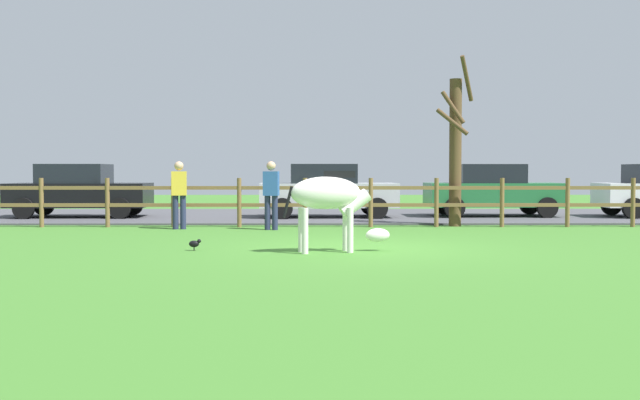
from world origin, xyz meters
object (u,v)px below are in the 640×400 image
at_px(parked_car_black, 79,190).
at_px(visitor_right_of_tree, 271,192).
at_px(zebra, 330,199).
at_px(visitor_left_of_tree, 179,192).
at_px(bare_tree, 456,148).
at_px(crow_on_grass, 195,244).
at_px(parked_car_green, 492,190).
at_px(parked_car_silver, 327,190).

xyz_separation_m(parked_car_black, visitor_right_of_tree, (5.91, -4.18, 0.06)).
xyz_separation_m(zebra, parked_car_black, (-7.23, 9.06, -0.08)).
bearing_deg(visitor_right_of_tree, visitor_left_of_tree, 174.32).
height_order(bare_tree, parked_car_black, bare_tree).
relative_size(bare_tree, crow_on_grass, 19.93).
distance_m(parked_car_black, parked_car_green, 12.30).
bearing_deg(zebra, crow_on_grass, 173.46).
bearing_deg(bare_tree, parked_car_green, 62.60).
height_order(parked_car_silver, parked_car_green, same).
xyz_separation_m(parked_car_black, parked_car_green, (12.29, 0.36, 0.00)).
bearing_deg(visitor_right_of_tree, zebra, -74.89).
bearing_deg(visitor_right_of_tree, parked_car_black, 144.75).
bearing_deg(bare_tree, zebra, -118.72).
bearing_deg(parked_car_green, bare_tree, -117.40).
relative_size(parked_car_black, visitor_right_of_tree, 2.47).
xyz_separation_m(zebra, parked_car_silver, (0.08, 9.00, -0.08)).
xyz_separation_m(parked_car_silver, parked_car_green, (4.98, 0.41, 0.00)).
bearing_deg(parked_car_black, parked_car_silver, -0.47).
bearing_deg(parked_car_green, zebra, -118.25).
bearing_deg(visitor_right_of_tree, crow_on_grass, -103.18).
bearing_deg(parked_car_green, visitor_right_of_tree, -144.59).
relative_size(zebra, visitor_right_of_tree, 1.16).
bearing_deg(parked_car_silver, zebra, -90.48).
distance_m(parked_car_black, parked_car_silver, 7.31).
bearing_deg(crow_on_grass, visitor_right_of_tree, 76.82).
height_order(bare_tree, visitor_right_of_tree, bare_tree).
bearing_deg(crow_on_grass, parked_car_green, 50.80).
bearing_deg(parked_car_green, visitor_left_of_tree, -153.41).
bearing_deg(visitor_left_of_tree, crow_on_grass, -76.53).
relative_size(zebra, parked_car_black, 0.47).
distance_m(parked_car_silver, parked_car_green, 5.00).
bearing_deg(parked_car_black, zebra, -51.41).
height_order(crow_on_grass, parked_car_black, parked_car_black).
height_order(parked_car_green, visitor_right_of_tree, visitor_right_of_tree).
distance_m(crow_on_grass, parked_car_green, 11.82).
height_order(zebra, crow_on_grass, zebra).
distance_m(parked_car_silver, visitor_left_of_tree, 5.33).
height_order(bare_tree, parked_car_silver, bare_tree).
xyz_separation_m(bare_tree, zebra, (-3.30, -6.02, -1.07)).
distance_m(parked_car_green, visitor_left_of_tree, 9.63).
bearing_deg(parked_car_silver, visitor_left_of_tree, -132.97).
height_order(bare_tree, parked_car_green, bare_tree).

